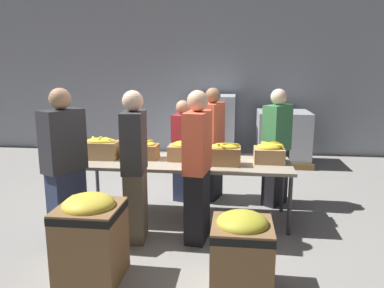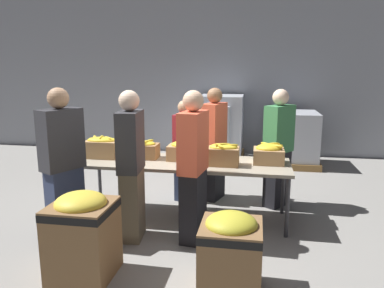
{
  "view_description": "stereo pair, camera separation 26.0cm",
  "coord_description": "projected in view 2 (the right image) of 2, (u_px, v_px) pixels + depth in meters",
  "views": [
    {
      "loc": [
        0.67,
        -4.69,
        1.99
      ],
      "look_at": [
        0.08,
        0.26,
        0.96
      ],
      "focal_mm": 35.0,
      "sensor_mm": 36.0,
      "label": 1
    },
    {
      "loc": [
        0.93,
        -4.65,
        1.99
      ],
      "look_at": [
        0.08,
        0.26,
        0.96
      ],
      "focal_mm": 35.0,
      "sensor_mm": 36.0,
      "label": 2
    }
  ],
  "objects": [
    {
      "name": "banana_box_1",
      "position": [
        140.0,
        149.0,
        5.06
      ],
      "size": [
        0.48,
        0.29,
        0.25
      ],
      "color": "olive",
      "rests_on": "sorting_table"
    },
    {
      "name": "volunteer_0",
      "position": [
        278.0,
        149.0,
        5.31
      ],
      "size": [
        0.45,
        0.5,
        1.69
      ],
      "rotation": [
        0.0,
        0.0,
        -2.21
      ],
      "color": "black",
      "rests_on": "ground_plane"
    },
    {
      "name": "pallet_stack_0",
      "position": [
        221.0,
        128.0,
        8.18
      ],
      "size": [
        0.99,
        0.99,
        1.39
      ],
      "color": "olive",
      "rests_on": "ground_plane"
    },
    {
      "name": "pallet_stack_1",
      "position": [
        209.0,
        133.0,
        8.09
      ],
      "size": [
        1.03,
        1.03,
        1.21
      ],
      "color": "olive",
      "rests_on": "ground_plane"
    },
    {
      "name": "volunteer_2",
      "position": [
        214.0,
        145.0,
        5.61
      ],
      "size": [
        0.36,
        0.5,
        1.69
      ],
      "rotation": [
        0.0,
        0.0,
        -1.89
      ],
      "color": "black",
      "rests_on": "ground_plane"
    },
    {
      "name": "donation_bin_1",
      "position": [
        231.0,
        250.0,
        3.33
      ],
      "size": [
        0.54,
        0.54,
        0.73
      ],
      "color": "olive",
      "rests_on": "ground_plane"
    },
    {
      "name": "pallet_stack_2",
      "position": [
        290.0,
        139.0,
        7.71
      ],
      "size": [
        1.14,
        1.14,
        1.09
      ],
      "color": "olive",
      "rests_on": "ground_plane"
    },
    {
      "name": "banana_box_0",
      "position": [
        102.0,
        147.0,
        5.08
      ],
      "size": [
        0.45,
        0.32,
        0.31
      ],
      "color": "tan",
      "rests_on": "sorting_table"
    },
    {
      "name": "ground_plane",
      "position": [
        183.0,
        217.0,
        5.04
      ],
      "size": [
        30.0,
        30.0,
        0.0
      ],
      "primitive_type": "plane",
      "color": "gray"
    },
    {
      "name": "banana_box_2",
      "position": [
        183.0,
        150.0,
        4.95
      ],
      "size": [
        0.39,
        0.3,
        0.27
      ],
      "color": "tan",
      "rests_on": "sorting_table"
    },
    {
      "name": "banana_box_4",
      "position": [
        269.0,
        154.0,
        4.78
      ],
      "size": [
        0.38,
        0.33,
        0.26
      ],
      "color": "tan",
      "rests_on": "sorting_table"
    },
    {
      "name": "volunteer_1",
      "position": [
        63.0,
        166.0,
        4.29
      ],
      "size": [
        0.43,
        0.53,
        1.77
      ],
      "rotation": [
        0.0,
        0.0,
        1.08
      ],
      "color": "#2D3856",
      "rests_on": "ground_plane"
    },
    {
      "name": "donation_bin_0",
      "position": [
        83.0,
        232.0,
        3.55
      ],
      "size": [
        0.57,
        0.57,
        0.84
      ],
      "color": "olive",
      "rests_on": "ground_plane"
    },
    {
      "name": "banana_box_3",
      "position": [
        223.0,
        154.0,
        4.68
      ],
      "size": [
        0.39,
        0.3,
        0.29
      ],
      "color": "#A37A4C",
      "rests_on": "sorting_table"
    },
    {
      "name": "sorting_table",
      "position": [
        182.0,
        165.0,
        4.9
      ],
      "size": [
        2.78,
        0.87,
        0.78
      ],
      "color": "#9E937F",
      "rests_on": "ground_plane"
    },
    {
      "name": "volunteer_5",
      "position": [
        131.0,
        167.0,
        4.28
      ],
      "size": [
        0.28,
        0.49,
        1.74
      ],
      "rotation": [
        0.0,
        0.0,
        1.67
      ],
      "color": "#6B604C",
      "rests_on": "ground_plane"
    },
    {
      "name": "wall_back",
      "position": [
        216.0,
        67.0,
        8.52
      ],
      "size": [
        16.0,
        0.08,
        4.0
      ],
      "color": "#9399A3",
      "rests_on": "ground_plane"
    },
    {
      "name": "volunteer_3",
      "position": [
        193.0,
        168.0,
        4.22
      ],
      "size": [
        0.3,
        0.49,
        1.74
      ],
      "rotation": [
        0.0,
        0.0,
        1.43
      ],
      "color": "black",
      "rests_on": "ground_plane"
    },
    {
      "name": "volunteer_4",
      "position": [
        185.0,
        151.0,
        5.63
      ],
      "size": [
        0.3,
        0.44,
        1.51
      ],
      "rotation": [
        0.0,
        0.0,
        -1.85
      ],
      "color": "#2D3856",
      "rests_on": "ground_plane"
    }
  ]
}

